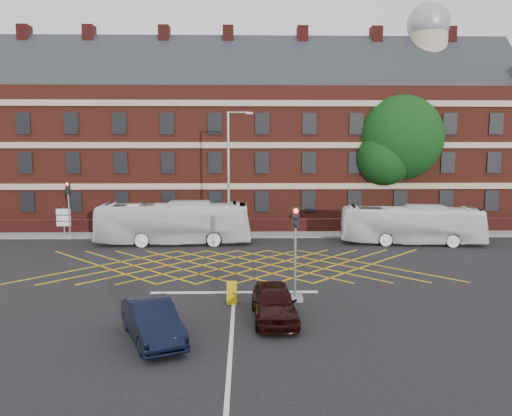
{
  "coord_description": "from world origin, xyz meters",
  "views": [
    {
      "loc": [
        0.5,
        -26.66,
        7.0
      ],
      "look_at": [
        1.15,
        1.5,
        3.44
      ],
      "focal_mm": 35.0,
      "sensor_mm": 36.0,
      "label": 1
    }
  ],
  "objects_px": {
    "car_navy": "(152,321)",
    "utility_cabinet": "(232,293)",
    "car_maroon": "(274,302)",
    "direction_signs": "(64,218)",
    "traffic_light_near": "(295,262)",
    "street_lamp": "(230,198)",
    "bus_left": "(174,223)",
    "traffic_light_far": "(69,215)",
    "deciduous_tree": "(399,144)",
    "bus_right": "(411,225)"
  },
  "relations": [
    {
      "from": "traffic_light_far",
      "to": "direction_signs",
      "type": "xyz_separation_m",
      "value": [
        -0.8,
        1.01,
        -0.39
      ]
    },
    {
      "from": "traffic_light_far",
      "to": "bus_left",
      "type": "bearing_deg",
      "value": -15.77
    },
    {
      "from": "direction_signs",
      "to": "utility_cabinet",
      "type": "bearing_deg",
      "value": -51.58
    },
    {
      "from": "direction_signs",
      "to": "car_navy",
      "type": "bearing_deg",
      "value": -63.14
    },
    {
      "from": "traffic_light_near",
      "to": "direction_signs",
      "type": "xyz_separation_m",
      "value": [
        -16.27,
        16.56,
        -0.39
      ]
    },
    {
      "from": "bus_left",
      "to": "car_maroon",
      "type": "relative_size",
      "value": 2.56
    },
    {
      "from": "car_maroon",
      "to": "traffic_light_near",
      "type": "height_order",
      "value": "traffic_light_near"
    },
    {
      "from": "bus_right",
      "to": "traffic_light_near",
      "type": "xyz_separation_m",
      "value": [
        -9.6,
        -12.87,
        0.38
      ]
    },
    {
      "from": "car_maroon",
      "to": "street_lamp",
      "type": "relative_size",
      "value": 0.45
    },
    {
      "from": "direction_signs",
      "to": "deciduous_tree",
      "type": "bearing_deg",
      "value": 10.39
    },
    {
      "from": "car_navy",
      "to": "traffic_light_near",
      "type": "height_order",
      "value": "traffic_light_near"
    },
    {
      "from": "car_maroon",
      "to": "traffic_light_near",
      "type": "bearing_deg",
      "value": 64.35
    },
    {
      "from": "traffic_light_near",
      "to": "direction_signs",
      "type": "bearing_deg",
      "value": 134.5
    },
    {
      "from": "traffic_light_near",
      "to": "traffic_light_far",
      "type": "bearing_deg",
      "value": 134.86
    },
    {
      "from": "deciduous_tree",
      "to": "utility_cabinet",
      "type": "distance_m",
      "value": 26.9
    },
    {
      "from": "street_lamp",
      "to": "traffic_light_far",
      "type": "bearing_deg",
      "value": 172.05
    },
    {
      "from": "bus_left",
      "to": "deciduous_tree",
      "type": "xyz_separation_m",
      "value": [
        18.5,
        8.35,
        5.6
      ]
    },
    {
      "from": "traffic_light_far",
      "to": "utility_cabinet",
      "type": "bearing_deg",
      "value": -51.56
    },
    {
      "from": "bus_right",
      "to": "car_maroon",
      "type": "bearing_deg",
      "value": 152.39
    },
    {
      "from": "bus_left",
      "to": "car_navy",
      "type": "bearing_deg",
      "value": -175.73
    },
    {
      "from": "traffic_light_far",
      "to": "utility_cabinet",
      "type": "height_order",
      "value": "traffic_light_far"
    },
    {
      "from": "bus_left",
      "to": "deciduous_tree",
      "type": "distance_m",
      "value": 21.06
    },
    {
      "from": "street_lamp",
      "to": "direction_signs",
      "type": "distance_m",
      "value": 13.33
    },
    {
      "from": "traffic_light_near",
      "to": "street_lamp",
      "type": "xyz_separation_m",
      "value": [
        -3.35,
        13.85,
        1.49
      ]
    },
    {
      "from": "traffic_light_far",
      "to": "car_navy",
      "type": "bearing_deg",
      "value": -63.79
    },
    {
      "from": "bus_right",
      "to": "direction_signs",
      "type": "xyz_separation_m",
      "value": [
        -25.87,
        3.69,
        -0.0
      ]
    },
    {
      "from": "bus_left",
      "to": "traffic_light_far",
      "type": "bearing_deg",
      "value": 73.06
    },
    {
      "from": "bus_right",
      "to": "deciduous_tree",
      "type": "bearing_deg",
      "value": -3.16
    },
    {
      "from": "bus_right",
      "to": "direction_signs",
      "type": "relative_size",
      "value": 4.51
    },
    {
      "from": "car_navy",
      "to": "deciduous_tree",
      "type": "xyz_separation_m",
      "value": [
        16.81,
        26.07,
        6.41
      ]
    },
    {
      "from": "car_navy",
      "to": "utility_cabinet",
      "type": "relative_size",
      "value": 4.44
    },
    {
      "from": "bus_right",
      "to": "traffic_light_near",
      "type": "relative_size",
      "value": 2.32
    },
    {
      "from": "traffic_light_near",
      "to": "utility_cabinet",
      "type": "xyz_separation_m",
      "value": [
        -2.84,
        -0.37,
        -1.28
      ]
    },
    {
      "from": "utility_cabinet",
      "to": "street_lamp",
      "type": "bearing_deg",
      "value": 92.03
    },
    {
      "from": "deciduous_tree",
      "to": "bus_right",
      "type": "bearing_deg",
      "value": -100.41
    },
    {
      "from": "car_navy",
      "to": "deciduous_tree",
      "type": "height_order",
      "value": "deciduous_tree"
    },
    {
      "from": "car_maroon",
      "to": "direction_signs",
      "type": "distance_m",
      "value": 24.36
    },
    {
      "from": "bus_right",
      "to": "street_lamp",
      "type": "distance_m",
      "value": 13.12
    },
    {
      "from": "car_navy",
      "to": "car_maroon",
      "type": "xyz_separation_m",
      "value": [
        4.52,
        2.0,
        0.02
      ]
    },
    {
      "from": "deciduous_tree",
      "to": "traffic_light_far",
      "type": "xyz_separation_m",
      "value": [
        -26.67,
        -6.05,
        -5.35
      ]
    },
    {
      "from": "bus_left",
      "to": "traffic_light_far",
      "type": "relative_size",
      "value": 2.55
    },
    {
      "from": "car_navy",
      "to": "traffic_light_far",
      "type": "height_order",
      "value": "traffic_light_far"
    },
    {
      "from": "street_lamp",
      "to": "utility_cabinet",
      "type": "xyz_separation_m",
      "value": [
        0.5,
        -14.22,
        -2.77
      ]
    },
    {
      "from": "traffic_light_near",
      "to": "street_lamp",
      "type": "distance_m",
      "value": 14.33
    },
    {
      "from": "car_navy",
      "to": "deciduous_tree",
      "type": "distance_m",
      "value": 31.68
    },
    {
      "from": "car_navy",
      "to": "traffic_light_near",
      "type": "bearing_deg",
      "value": 14.79
    },
    {
      "from": "street_lamp",
      "to": "bus_left",
      "type": "bearing_deg",
      "value": -171.15
    },
    {
      "from": "bus_left",
      "to": "street_lamp",
      "type": "relative_size",
      "value": 1.16
    },
    {
      "from": "bus_left",
      "to": "traffic_light_near",
      "type": "xyz_separation_m",
      "value": [
        7.3,
        -13.24,
        0.25
      ]
    },
    {
      "from": "car_maroon",
      "to": "deciduous_tree",
      "type": "relative_size",
      "value": 0.37
    }
  ]
}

